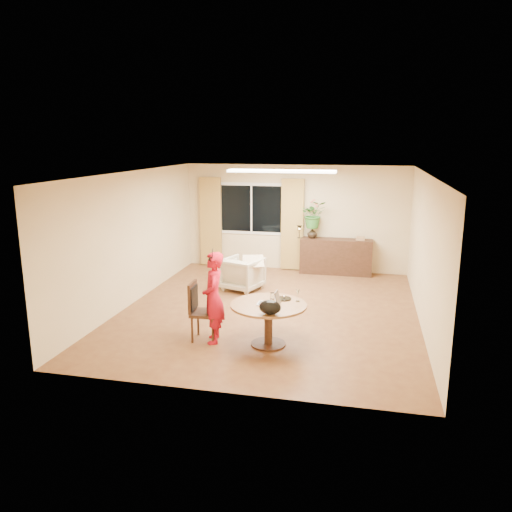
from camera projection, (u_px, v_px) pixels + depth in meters
The scene contains 24 objects.
floor at pixel (269, 310), 9.54m from camera, with size 6.50×6.50×0.00m, color brown.
ceiling at pixel (270, 173), 8.95m from camera, with size 6.50×6.50×0.00m, color white.
wall_back at pixel (295, 218), 12.33m from camera, with size 5.50×5.50×0.00m, color #CCB484.
wall_left at pixel (133, 238), 9.83m from camera, with size 6.50×6.50×0.00m, color #CCB484.
wall_right at pixel (425, 251), 8.66m from camera, with size 6.50×6.50×0.00m, color #CCB484.
window at pixel (251, 209), 12.50m from camera, with size 1.70×0.03×1.30m.
curtain_left at pixel (211, 222), 12.73m from camera, with size 0.55×0.08×2.25m, color olive.
curtain_right at pixel (292, 225), 12.28m from camera, with size 0.55×0.08×2.25m, color olive.
ceiling_panel at pixel (281, 171), 10.09m from camera, with size 2.20×0.35×0.05m, color white.
dining_table at pixel (268, 313), 7.82m from camera, with size 1.20×1.20×0.68m.
dining_chair at pixel (205, 311), 8.05m from camera, with size 0.46×0.42×0.96m, color black, non-canonical shape.
child at pixel (213, 298), 7.92m from camera, with size 0.35×0.54×1.48m, color red.
laptop at pixel (268, 297), 7.74m from camera, with size 0.34×0.23×0.23m, color #B7B7BC, non-canonical shape.
tumbler at pixel (272, 296), 8.02m from camera, with size 0.07×0.07×0.10m, color white, non-canonical shape.
wine_glass at pixel (298, 295), 7.89m from camera, with size 0.07×0.07×0.19m, color white, non-canonical shape.
pot_lid at pixel (284, 298), 8.01m from camera, with size 0.24×0.24×0.04m, color white, non-canonical shape.
handbag at pixel (270, 307), 7.29m from camera, with size 0.33×0.19×0.22m, color black, non-canonical shape.
armchair at pixel (243, 274), 10.80m from camera, with size 0.76×0.78×0.71m, color beige.
throw at pixel (253, 258), 10.66m from camera, with size 0.45×0.55×0.03m, color beige, non-canonical shape.
sideboard at pixel (336, 256), 12.07m from camera, with size 1.72×0.42×0.86m, color black.
vase at pixel (312, 233), 12.07m from camera, with size 0.24×0.24×0.25m, color black.
bouquet at pixel (314, 215), 11.97m from camera, with size 0.59×0.51×0.66m, color #296D29.
book_stack at pixel (360, 238), 11.85m from camera, with size 0.21×0.16×0.09m, color olive, non-canonical shape.
desk_lamp at pixel (299, 231), 12.08m from camera, with size 0.13×0.13×0.32m, color black, non-canonical shape.
Camera 1 is at (1.73, -8.89, 3.18)m, focal length 35.00 mm.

